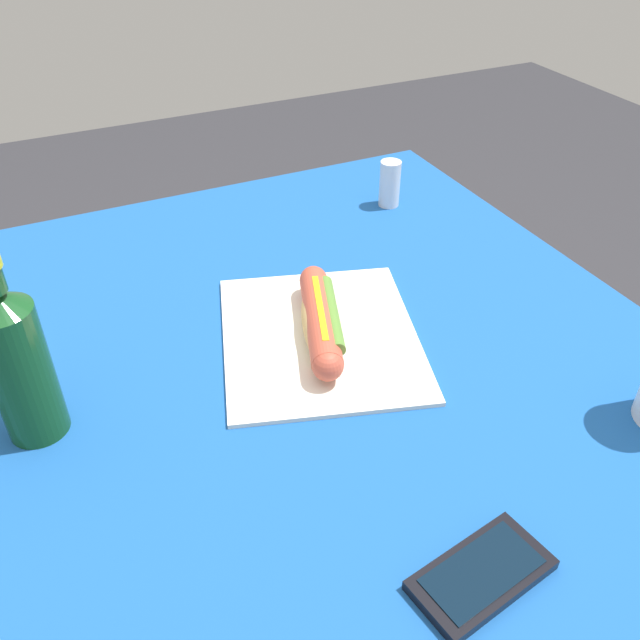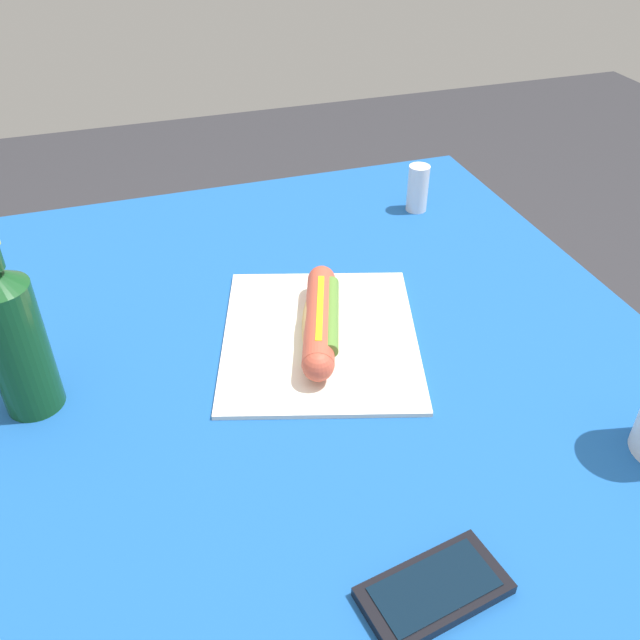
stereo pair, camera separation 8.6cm
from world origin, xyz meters
TOP-DOWN VIEW (x-y plane):
  - dining_table at (0.00, 0.00)m, footprint 1.08×0.98m
  - paper_wrapper at (-0.05, 0.05)m, footprint 0.36×0.33m
  - hot_dog at (-0.05, 0.06)m, footprint 0.21×0.10m
  - cell_phone at (0.32, 0.04)m, footprint 0.09×0.14m
  - soda_bottle at (-0.04, -0.30)m, footprint 0.07×0.07m
  - salt_shaker at (-0.35, 0.33)m, footprint 0.04×0.04m

SIDE VIEW (x-z plane):
  - dining_table at x=0.00m, z-range 0.24..0.99m
  - paper_wrapper at x=-0.05m, z-range 0.75..0.75m
  - cell_phone at x=0.32m, z-range 0.75..0.76m
  - hot_dog at x=-0.05m, z-range 0.75..0.80m
  - salt_shaker at x=-0.35m, z-range 0.75..0.83m
  - soda_bottle at x=-0.04m, z-range 0.73..0.95m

